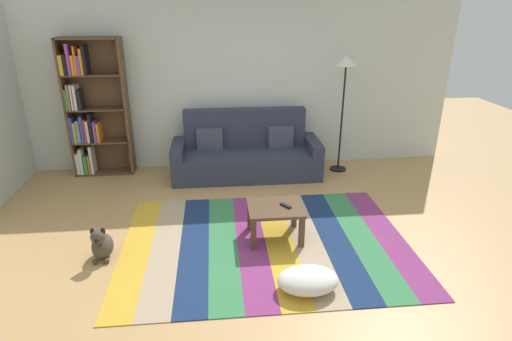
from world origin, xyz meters
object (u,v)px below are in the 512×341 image
Objects in this scene: couch at (246,154)px; pouf at (308,280)px; bookshelf at (90,110)px; tv_remote at (286,206)px; coffee_table at (275,213)px; standing_lamp at (345,76)px; dog at (102,245)px.

couch is 3.87× the size of pouf.
bookshelf reaches higher than tv_remote.
coffee_table is at bearing -41.75° from bookshelf.
standing_lamp is 12.02× the size of tv_remote.
couch is 15.07× the size of tv_remote.
dog is (-1.71, -2.18, -0.18)m from couch.
dog is at bearing -75.71° from bookshelf.
couch is at bearing 51.94° from dog.
couch is 1.09× the size of bookshelf.
coffee_table is 0.15m from tv_remote.
standing_lamp is at bearing 22.92° from tv_remote.
bookshelf reaches higher than dog.
tv_remote is (-0.06, 0.97, 0.30)m from pouf.
bookshelf reaches higher than pouf.
tv_remote reaches higher than pouf.
couch is at bearing 95.15° from coffee_table.
coffee_table is (0.18, -1.96, -0.01)m from couch.
couch reaches higher than dog.
tv_remote is at bearing -5.07° from coffee_table.
couch is at bearing 62.52° from tv_remote.
bookshelf reaches higher than coffee_table.
bookshelf is at bearing 103.42° from tv_remote.
pouf is at bearing -111.14° from standing_lamp.
coffee_table is 4.10× the size of tv_remote.
tv_remote is (2.00, 0.21, 0.25)m from dog.
pouf is at bearing -20.23° from dog.
pouf is at bearing -50.19° from bookshelf.
couch is at bearing -6.94° from bookshelf.
coffee_table is (2.51, -2.24, -0.70)m from bookshelf.
pouf is (0.35, -2.94, -0.22)m from couch.
pouf is (2.69, -3.22, -0.91)m from bookshelf.
couch is 2.45m from bookshelf.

